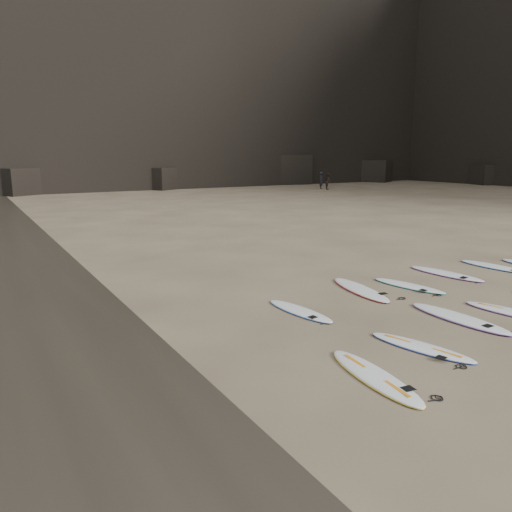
{
  "coord_description": "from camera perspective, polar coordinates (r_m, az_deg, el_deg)",
  "views": [
    {
      "loc": [
        -10.37,
        -7.08,
        3.92
      ],
      "look_at": [
        -4.5,
        2.95,
        1.5
      ],
      "focal_mm": 35.0,
      "sensor_mm": 36.0,
      "label": 1
    }
  ],
  "objects": [
    {
      "name": "ground",
      "position": [
        13.16,
        24.27,
        -6.65
      ],
      "size": [
        240.0,
        240.0,
        0.0
      ],
      "primitive_type": "plane",
      "color": "#897559",
      "rests_on": "ground"
    },
    {
      "name": "headland",
      "position": [
        67.7,
        1.2,
        26.4
      ],
      "size": [
        170.0,
        101.0,
        63.47
      ],
      "color": "black",
      "rests_on": "ground"
    },
    {
      "name": "surfboard_0",
      "position": [
        9.31,
        13.39,
        -13.17
      ],
      "size": [
        0.91,
        2.57,
        0.09
      ],
      "primitive_type": "ellipsoid",
      "rotation": [
        0.0,
        0.0,
        -0.12
      ],
      "color": "white",
      "rests_on": "ground"
    },
    {
      "name": "surfboard_1",
      "position": [
        10.85,
        18.37,
        -9.83
      ],
      "size": [
        1.09,
        2.33,
        0.08
      ],
      "primitive_type": "ellipsoid",
      "rotation": [
        0.0,
        0.0,
        0.25
      ],
      "color": "white",
      "rests_on": "ground"
    },
    {
      "name": "surfboard_2",
      "position": [
        12.94,
        22.19,
        -6.55
      ],
      "size": [
        0.71,
        2.77,
        0.1
      ],
      "primitive_type": "ellipsoid",
      "rotation": [
        0.0,
        0.0,
        0.02
      ],
      "color": "white",
      "rests_on": "ground"
    },
    {
      "name": "surfboard_5",
      "position": [
        12.58,
        5.03,
        -6.24
      ],
      "size": [
        0.78,
        2.31,
        0.08
      ],
      "primitive_type": "ellipsoid",
      "rotation": [
        0.0,
        0.0,
        0.11
      ],
      "color": "white",
      "rests_on": "ground"
    },
    {
      "name": "surfboard_6",
      "position": [
        14.72,
        11.82,
        -3.74
      ],
      "size": [
        1.16,
        2.85,
        0.1
      ],
      "primitive_type": "ellipsoid",
      "rotation": [
        0.0,
        0.0,
        -0.18
      ],
      "color": "white",
      "rests_on": "ground"
    },
    {
      "name": "surfboard_7",
      "position": [
        15.52,
        17.06,
        -3.24
      ],
      "size": [
        1.01,
        2.43,
        0.09
      ],
      "primitive_type": "ellipsoid",
      "rotation": [
        0.0,
        0.0,
        0.19
      ],
      "color": "white",
      "rests_on": "ground"
    },
    {
      "name": "surfboard_8",
      "position": [
        17.42,
        20.88,
        -1.87
      ],
      "size": [
        0.91,
        2.71,
        0.1
      ],
      "primitive_type": "ellipsoid",
      "rotation": [
        0.0,
        0.0,
        0.1
      ],
      "color": "white",
      "rests_on": "ground"
    },
    {
      "name": "surfboard_9",
      "position": [
        19.13,
        25.73,
        -1.1
      ],
      "size": [
        0.83,
        2.67,
        0.09
      ],
      "primitive_type": "ellipsoid",
      "rotation": [
        0.0,
        0.0,
        0.07
      ],
      "color": "white",
      "rests_on": "ground"
    },
    {
      "name": "person_a",
      "position": [
        55.53,
        7.47,
        8.58
      ],
      "size": [
        0.65,
        0.78,
        1.84
      ],
      "primitive_type": "imported",
      "rotation": [
        0.0,
        0.0,
        1.2
      ],
      "color": "black",
      "rests_on": "ground"
    },
    {
      "name": "person_b",
      "position": [
        54.53,
        8.25,
        8.46
      ],
      "size": [
        1.04,
        1.08,
        1.76
      ],
      "primitive_type": "imported",
      "rotation": [
        0.0,
        0.0,
        0.96
      ],
      "color": "black",
      "rests_on": "ground"
    }
  ]
}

